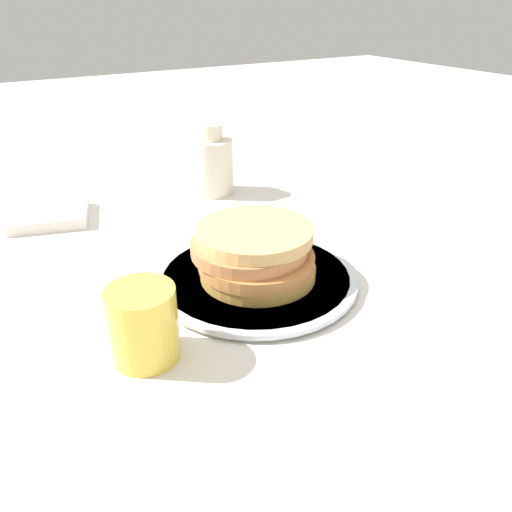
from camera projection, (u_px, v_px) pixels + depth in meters
name	position (u px, v px, depth m)	size (l,w,h in m)	color
ground_plane	(247.00, 291.00, 0.66)	(4.00, 4.00, 0.00)	silver
plate	(256.00, 277.00, 0.67)	(0.27, 0.27, 0.01)	silver
pancake_stack	(254.00, 253.00, 0.66)	(0.16, 0.16, 0.07)	#B4883A
juice_glass	(143.00, 324.00, 0.52)	(0.07, 0.07, 0.08)	yellow
cream_jug	(212.00, 164.00, 0.95)	(0.08, 0.08, 0.13)	beige
napkin	(50.00, 214.00, 0.86)	(0.15, 0.15, 0.02)	white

